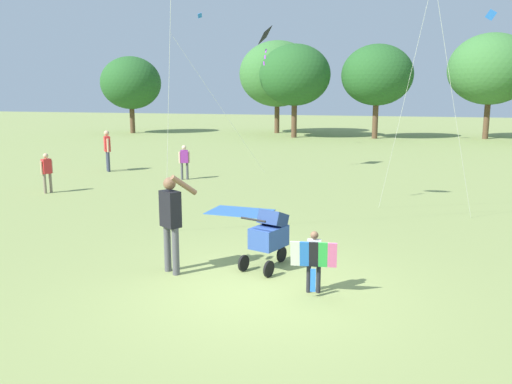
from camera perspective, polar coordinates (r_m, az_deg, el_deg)
ground_plane at (r=8.35m, az=0.09°, el=-10.50°), size 120.00×120.00×0.00m
treeline_distant at (r=36.00m, az=13.72°, el=12.00°), size 41.29×8.08×6.64m
child_with_butterfly_kite at (r=8.06m, az=6.26°, el=-6.94°), size 0.70×0.37×0.97m
person_adult_flyer at (r=8.93m, az=-9.17°, el=-2.56°), size 0.66×0.46×1.72m
stroller at (r=9.16m, az=1.46°, el=-4.55°), size 0.75×1.12×1.03m
kite_blue_high at (r=19.75m, az=0.67°, el=15.94°), size 2.67×3.17×5.39m
person_red_shirt at (r=18.52m, az=-7.74°, el=3.50°), size 0.36×0.25×1.20m
person_sitting_far at (r=17.11m, az=-21.65°, el=2.26°), size 0.25×0.36×1.21m
person_couple_left at (r=21.01m, az=-15.75°, el=4.65°), size 0.37×0.41×1.57m
picnic_blanket at (r=13.50m, az=-1.74°, el=-2.14°), size 1.64×1.16×0.02m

